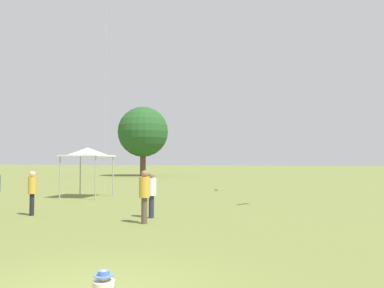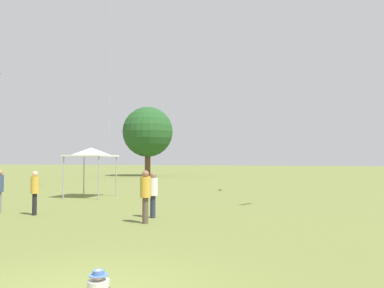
{
  "view_description": "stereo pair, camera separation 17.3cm",
  "coord_description": "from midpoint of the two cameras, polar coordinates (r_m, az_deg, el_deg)",
  "views": [
    {
      "loc": [
        3.44,
        -5.17,
        2.2
      ],
      "look_at": [
        0.14,
        5.31,
        2.68
      ],
      "focal_mm": 35.0,
      "sensor_mm": 36.0,
      "label": 1
    },
    {
      "loc": [
        3.61,
        -5.12,
        2.2
      ],
      "look_at": [
        0.14,
        5.31,
        2.68
      ],
      "focal_mm": 35.0,
      "sensor_mm": 36.0,
      "label": 2
    }
  ],
  "objects": [
    {
      "name": "distant_tree_0",
      "position": [
        53.06,
        -7.56,
        1.83
      ],
      "size": [
        7.05,
        7.05,
        9.73
      ],
      "color": "brown",
      "rests_on": "ground"
    },
    {
      "name": "canopy_tent",
      "position": [
        23.03,
        -15.82,
        -1.25
      ],
      "size": [
        2.64,
        2.64,
        2.95
      ],
      "rotation": [
        0.0,
        0.0,
        0.07
      ],
      "color": "white",
      "rests_on": "ground"
    },
    {
      "name": "person_standing_4",
      "position": [
        14.5,
        -6.55,
        -7.11
      ],
      "size": [
        0.52,
        0.52,
        1.73
      ],
      "rotation": [
        0.0,
        0.0,
        0.66
      ],
      "color": "#282D42",
      "rests_on": "ground"
    },
    {
      "name": "person_standing_5",
      "position": [
        16.34,
        -23.46,
        -6.25
      ],
      "size": [
        0.43,
        0.43,
        1.77
      ],
      "rotation": [
        0.0,
        0.0,
        0.46
      ],
      "color": "black",
      "rests_on": "ground"
    },
    {
      "name": "person_standing_6",
      "position": [
        13.24,
        -7.65,
        -7.22
      ],
      "size": [
        0.48,
        0.48,
        1.85
      ],
      "rotation": [
        0.0,
        0.0,
        5.03
      ],
      "color": "brown",
      "rests_on": "ground"
    }
  ]
}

